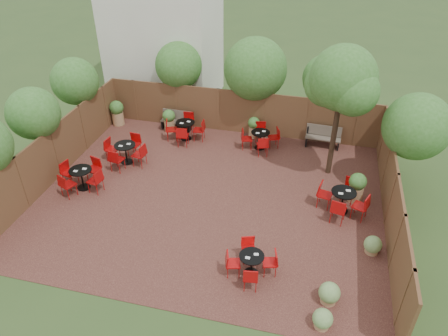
# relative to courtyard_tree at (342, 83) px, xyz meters

# --- Properties ---
(ground) EXTENTS (80.00, 80.00, 0.00)m
(ground) POSITION_rel_courtyard_tree_xyz_m (-4.02, -2.62, -3.72)
(ground) COLOR #354F23
(ground) RESTS_ON ground
(courtyard_paving) EXTENTS (12.00, 10.00, 0.02)m
(courtyard_paving) POSITION_rel_courtyard_tree_xyz_m (-4.02, -2.62, -3.71)
(courtyard_paving) COLOR #3D1D19
(courtyard_paving) RESTS_ON ground
(fence_back) EXTENTS (12.00, 0.08, 2.00)m
(fence_back) POSITION_rel_courtyard_tree_xyz_m (-4.02, 2.38, -2.72)
(fence_back) COLOR brown
(fence_back) RESTS_ON ground
(fence_left) EXTENTS (0.08, 10.00, 2.00)m
(fence_left) POSITION_rel_courtyard_tree_xyz_m (-10.02, -2.62, -2.72)
(fence_left) COLOR brown
(fence_left) RESTS_ON ground
(fence_right) EXTENTS (0.08, 10.00, 2.00)m
(fence_right) POSITION_rel_courtyard_tree_xyz_m (1.98, -2.62, -2.72)
(fence_right) COLOR brown
(fence_right) RESTS_ON ground
(neighbour_building) EXTENTS (5.00, 4.00, 8.00)m
(neighbour_building) POSITION_rel_courtyard_tree_xyz_m (-8.52, 5.38, 0.28)
(neighbour_building) COLOR silver
(neighbour_building) RESTS_ON ground
(overhang_foliage) EXTENTS (15.43, 10.46, 2.71)m
(overhang_foliage) POSITION_rel_courtyard_tree_xyz_m (-4.89, 0.71, -1.05)
(overhang_foliage) COLOR #346B22
(overhang_foliage) RESTS_ON ground
(courtyard_tree) EXTENTS (2.55, 2.45, 5.01)m
(courtyard_tree) POSITION_rel_courtyard_tree_xyz_m (0.00, 0.00, 0.00)
(courtyard_tree) COLOR black
(courtyard_tree) RESTS_ON courtyard_paving
(park_bench_left) EXTENTS (1.41, 0.49, 0.86)m
(park_bench_left) POSITION_rel_courtyard_tree_xyz_m (-6.88, 2.00, -3.25)
(park_bench_left) COLOR brown
(park_bench_left) RESTS_ON courtyard_paving
(park_bench_right) EXTENTS (1.49, 0.55, 0.91)m
(park_bench_right) POSITION_rel_courtyard_tree_xyz_m (-0.33, 2.01, -3.23)
(park_bench_right) COLOR brown
(park_bench_right) RESTS_ON courtyard_paving
(bistro_tables) EXTENTS (10.95, 8.60, 0.95)m
(bistro_tables) POSITION_rel_courtyard_tree_xyz_m (-4.69, -1.50, -3.23)
(bistro_tables) COLOR black
(bistro_tables) RESTS_ON courtyard_paving
(planters) EXTENTS (11.28, 4.22, 1.17)m
(planters) POSITION_rel_courtyard_tree_xyz_m (-5.06, 0.88, -3.11)
(planters) COLOR #A88054
(planters) RESTS_ON courtyard_paving
(low_shrubs) EXTENTS (1.86, 3.55, 0.62)m
(low_shrubs) POSITION_rel_courtyard_tree_xyz_m (0.61, -5.83, -3.41)
(low_shrubs) COLOR #A88054
(low_shrubs) RESTS_ON courtyard_paving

